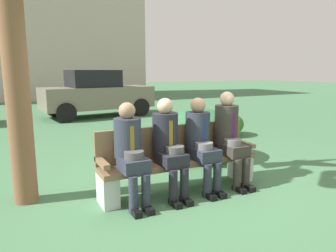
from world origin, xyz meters
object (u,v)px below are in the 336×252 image
object	(u,v)px
seated_man_centerright	(201,139)
building_backdrop	(14,2)
shrub_near_bench	(225,124)
seated_man_centerleft	(168,143)
park_bench	(179,159)
seated_man_rightmost	(230,134)
shrub_mid_lawn	(199,134)
parked_car_far	(97,94)
seated_man_leftmost	(130,148)

from	to	relation	value
seated_man_centerright	building_backdrop	xyz separation A→B (m)	(-1.71, 17.79, 4.96)
shrub_near_bench	seated_man_centerleft	bearing A→B (deg)	-137.79
park_bench	seated_man_centerright	bearing A→B (deg)	-26.83
seated_man_centerright	shrub_near_bench	bearing A→B (deg)	47.36
seated_man_centerright	shrub_near_bench	size ratio (longest dim) A/B	1.33
seated_man_rightmost	shrub_mid_lawn	distance (m)	1.35
parked_car_far	seated_man_leftmost	bearing A→B (deg)	-101.24
parked_car_far	building_backdrop	size ratio (longest dim) A/B	0.27
seated_man_rightmost	shrub_near_bench	distance (m)	3.49
park_bench	seated_man_rightmost	world-z (taller)	seated_man_rightmost
seated_man_rightmost	seated_man_centerright	bearing A→B (deg)	-179.24
seated_man_centerleft	seated_man_rightmost	world-z (taller)	seated_man_rightmost
shrub_near_bench	building_backdrop	world-z (taller)	building_backdrop
seated_man_centerright	seated_man_rightmost	bearing A→B (deg)	0.76
shrub_near_bench	parked_car_far	distance (m)	5.34
seated_man_centerright	shrub_near_bench	distance (m)	3.81
building_backdrop	shrub_mid_lawn	bearing A→B (deg)	-81.38
park_bench	building_backdrop	world-z (taller)	building_backdrop
seated_man_leftmost	shrub_near_bench	bearing A→B (deg)	37.77
seated_man_centerleft	seated_man_rightmost	size ratio (longest dim) A/B	0.96
building_backdrop	seated_man_leftmost	bearing A→B (deg)	-87.82
seated_man_centerleft	seated_man_centerright	xyz separation A→B (m)	(0.50, -0.00, -0.01)
seated_man_rightmost	building_backdrop	bearing A→B (deg)	97.06
seated_man_rightmost	parked_car_far	bearing A→B (deg)	90.01
seated_man_rightmost	shrub_mid_lawn	size ratio (longest dim) A/B	0.88
seated_man_leftmost	seated_man_centerright	xyz separation A→B (m)	(1.03, 0.00, 0.01)
parked_car_far	seated_man_rightmost	bearing A→B (deg)	-89.99
seated_man_leftmost	building_backdrop	world-z (taller)	building_backdrop
shrub_near_bench	park_bench	bearing A→B (deg)	-136.94
park_bench	shrub_near_bench	size ratio (longest dim) A/B	2.37
seated_man_rightmost	parked_car_far	world-z (taller)	parked_car_far
seated_man_centerleft	building_backdrop	bearing A→B (deg)	93.87
shrub_near_bench	parked_car_far	xyz separation A→B (m)	(-2.07, 4.90, 0.54)
park_bench	building_backdrop	xyz separation A→B (m)	(-1.44, 17.66, 5.24)
seated_man_leftmost	park_bench	bearing A→B (deg)	10.29
seated_man_leftmost	seated_man_rightmost	bearing A→B (deg)	0.31
park_bench	shrub_near_bench	distance (m)	3.88
seated_man_centerright	parked_car_far	distance (m)	7.70
park_bench	seated_man_centerleft	world-z (taller)	seated_man_centerleft
park_bench	parked_car_far	xyz separation A→B (m)	(0.76, 7.54, 0.40)
park_bench	parked_car_far	bearing A→B (deg)	84.21
seated_man_centerleft	seated_man_leftmost	bearing A→B (deg)	-179.65
seated_man_centerright	seated_man_rightmost	size ratio (longest dim) A/B	0.95
seated_man_leftmost	shrub_near_bench	size ratio (longest dim) A/B	1.32
building_backdrop	seated_man_centerleft	bearing A→B (deg)	-86.13
seated_man_centerright	shrub_mid_lawn	world-z (taller)	seated_man_centerright
seated_man_leftmost	seated_man_centerleft	size ratio (longest dim) A/B	0.98
seated_man_centerleft	shrub_mid_lawn	size ratio (longest dim) A/B	0.85
seated_man_leftmost	seated_man_rightmost	size ratio (longest dim) A/B	0.94
park_bench	seated_man_centerleft	xyz separation A→B (m)	(-0.23, -0.13, 0.29)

